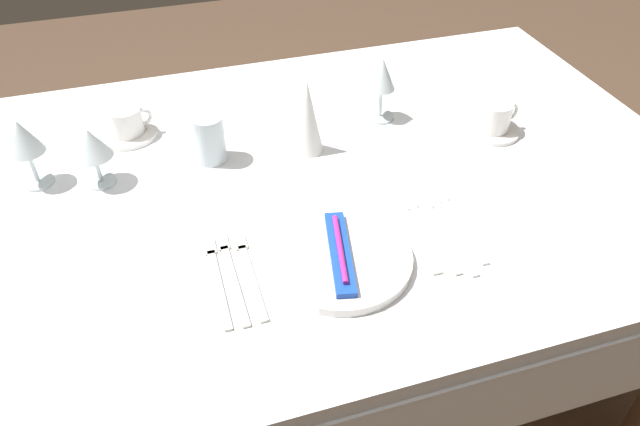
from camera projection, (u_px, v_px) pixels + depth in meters
The scene contains 20 objects.
ground_plane at pixel (293, 383), 1.77m from camera, with size 6.00×6.00×0.00m, color #4C3828.
dining_table at pixel (285, 209), 1.35m from camera, with size 1.80×1.11×0.74m.
dinner_plate at pixel (340, 259), 1.10m from camera, with size 0.26×0.26×0.02m, color white.
toothbrush_package at pixel (340, 252), 1.09m from camera, with size 0.08×0.21×0.02m.
fork_outer at pixel (249, 271), 1.08m from camera, with size 0.02×0.22×0.00m.
fork_inner at pixel (232, 274), 1.08m from camera, with size 0.02×0.23×0.00m.
fork_salad at pixel (217, 278), 1.07m from camera, with size 0.02×0.22×0.00m.
dinner_knife at pixel (416, 235), 1.16m from camera, with size 0.03×0.22×0.00m.
spoon_soup at pixel (425, 225), 1.18m from camera, with size 0.03×0.23×0.01m.
spoon_dessert at pixel (441, 226), 1.18m from camera, with size 0.03×0.23×0.01m.
spoon_tea at pixel (455, 216), 1.20m from camera, with size 0.03×0.22×0.01m.
saucer_left at pixel (128, 134), 1.42m from camera, with size 0.13×0.13×0.01m, color white.
coffee_cup_left at pixel (126, 120), 1.40m from camera, with size 0.10×0.08×0.06m.
saucer_right at pixel (491, 130), 1.44m from camera, with size 0.13×0.13×0.01m, color white.
coffee_cup_right at pixel (494, 115), 1.41m from camera, with size 0.10×0.08×0.07m.
wine_glass_centre at pixel (23, 140), 1.22m from camera, with size 0.07×0.07×0.15m.
wine_glass_left at pixel (382, 78), 1.42m from camera, with size 0.07×0.07×0.15m.
wine_glass_right at pixel (91, 145), 1.23m from camera, with size 0.08×0.08×0.13m.
drink_tumbler at pixel (209, 139), 1.32m from camera, with size 0.07×0.07×0.11m.
napkin_folded at pixel (308, 117), 1.32m from camera, with size 0.07×0.07×0.17m, color white.
Camera 1 is at (-0.23, -1.01, 1.52)m, focal length 34.23 mm.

